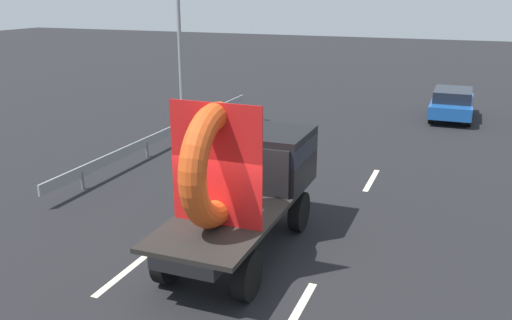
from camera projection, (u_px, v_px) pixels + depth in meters
ground_plane at (231, 267)px, 11.43m from camera, size 120.00×120.00×0.00m
flatbed_truck at (248, 174)px, 12.01m from camera, size 2.02×5.27×3.61m
distant_sedan at (452, 103)px, 24.50m from camera, size 1.77×4.14×1.35m
traffic_light at (179, 22)px, 21.71m from camera, size 0.42×0.36×6.81m
guardrail at (172, 131)px, 20.38m from camera, size 0.10×13.88×0.71m
lane_dash_left_near at (126, 271)px, 11.26m from camera, size 0.16×2.14×0.01m
lane_dash_left_far at (254, 169)px, 17.69m from camera, size 0.16×2.08×0.01m
lane_dash_right_near at (295, 316)px, 9.71m from camera, size 0.16×2.43×0.01m
lane_dash_right_far at (371, 180)px, 16.67m from camera, size 0.16×2.10×0.01m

